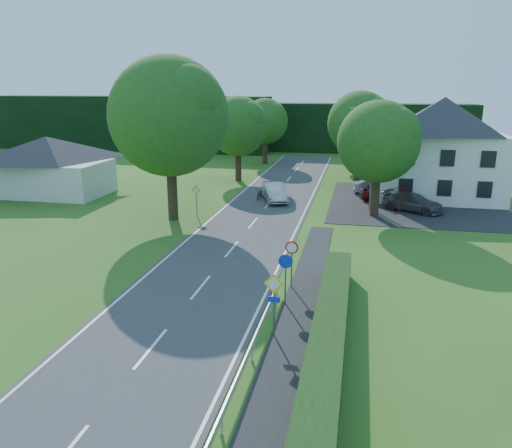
% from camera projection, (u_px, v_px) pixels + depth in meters
% --- Properties ---
extents(road, '(7.00, 80.00, 0.04)m').
position_uv_depth(road, '(240.00, 240.00, 31.84)').
color(road, '#3A3A3D').
rests_on(road, ground).
extents(footpath, '(1.50, 44.00, 0.04)m').
position_uv_depth(footpath, '(259.00, 439.00, 13.89)').
color(footpath, black).
rests_on(footpath, ground).
extents(parking_pad, '(14.00, 16.00, 0.04)m').
position_uv_depth(parking_pad, '(416.00, 203.00, 41.72)').
color(parking_pad, black).
rests_on(parking_pad, ground).
extents(line_edge_left, '(0.12, 80.00, 0.01)m').
position_uv_depth(line_edge_left, '(191.00, 236.00, 32.48)').
color(line_edge_left, white).
rests_on(line_edge_left, road).
extents(line_edge_right, '(0.12, 80.00, 0.01)m').
position_uv_depth(line_edge_right, '(290.00, 242.00, 31.19)').
color(line_edge_right, white).
rests_on(line_edge_right, road).
extents(line_centre, '(0.12, 80.00, 0.01)m').
position_uv_depth(line_centre, '(240.00, 239.00, 31.83)').
color(line_centre, white).
rests_on(line_centre, road).
extents(tree_main, '(9.40, 9.40, 11.64)m').
position_uv_depth(tree_main, '(170.00, 140.00, 35.25)').
color(tree_main, '#1B5218').
rests_on(tree_main, ground).
extents(tree_left_far, '(7.00, 7.00, 8.58)m').
position_uv_depth(tree_left_far, '(238.00, 139.00, 50.55)').
color(tree_left_far, '#1B5218').
rests_on(tree_left_far, ground).
extents(tree_right_far, '(7.40, 7.40, 9.09)m').
position_uv_depth(tree_right_far, '(359.00, 137.00, 49.98)').
color(tree_right_far, '#1B5218').
rests_on(tree_right_far, ground).
extents(tree_left_back, '(6.60, 6.60, 8.07)m').
position_uv_depth(tree_left_back, '(265.00, 131.00, 61.83)').
color(tree_left_back, '#1B5218').
rests_on(tree_left_back, ground).
extents(tree_right_back, '(6.20, 6.20, 7.56)m').
position_uv_depth(tree_right_back, '(351.00, 137.00, 57.93)').
color(tree_right_back, '#1B5218').
rests_on(tree_right_back, ground).
extents(tree_right_mid, '(7.00, 7.00, 8.58)m').
position_uv_depth(tree_right_mid, '(377.00, 159.00, 36.55)').
color(tree_right_mid, '#1B5218').
rests_on(tree_right_mid, ground).
extents(treeline_left, '(44.00, 6.00, 8.00)m').
position_uv_depth(treeline_left, '(126.00, 123.00, 75.93)').
color(treeline_left, black).
rests_on(treeline_left, ground).
extents(treeline_right, '(30.00, 5.00, 7.00)m').
position_uv_depth(treeline_right, '(367.00, 128.00, 72.69)').
color(treeline_right, black).
rests_on(treeline_right, ground).
extents(bungalow_left, '(11.00, 6.50, 5.20)m').
position_uv_depth(bungalow_left, '(48.00, 165.00, 44.51)').
color(bungalow_left, silver).
rests_on(bungalow_left, ground).
extents(house_white, '(10.60, 8.40, 8.60)m').
position_uv_depth(house_white, '(441.00, 147.00, 42.97)').
color(house_white, white).
rests_on(house_white, ground).
extents(streetlight, '(2.03, 0.18, 8.00)m').
position_uv_depth(streetlight, '(371.00, 153.00, 38.48)').
color(streetlight, slate).
rests_on(streetlight, ground).
extents(sign_priority_right, '(0.78, 0.09, 2.59)m').
position_uv_depth(sign_priority_right, '(274.00, 293.00, 19.18)').
color(sign_priority_right, slate).
rests_on(sign_priority_right, ground).
extents(sign_roundabout, '(0.64, 0.08, 2.37)m').
position_uv_depth(sign_roundabout, '(285.00, 269.00, 22.04)').
color(sign_roundabout, slate).
rests_on(sign_roundabout, ground).
extents(sign_speed_limit, '(0.64, 0.11, 2.37)m').
position_uv_depth(sign_speed_limit, '(292.00, 253.00, 23.89)').
color(sign_speed_limit, slate).
rests_on(sign_speed_limit, ground).
extents(sign_priority_left, '(0.78, 0.09, 2.44)m').
position_uv_depth(sign_priority_left, '(196.00, 195.00, 36.97)').
color(sign_priority_left, slate).
rests_on(sign_priority_left, ground).
extents(moving_car, '(3.11, 4.99, 1.55)m').
position_uv_depth(moving_car, '(275.00, 192.00, 42.29)').
color(moving_car, '#BCBDC2').
rests_on(moving_car, road).
extents(motorcycle, '(0.60, 1.69, 0.88)m').
position_uv_depth(motorcycle, '(260.00, 194.00, 43.21)').
color(motorcycle, black).
rests_on(motorcycle, road).
extents(parked_car_red, '(4.09, 1.96, 1.35)m').
position_uv_depth(parked_car_red, '(386.00, 194.00, 42.02)').
color(parked_car_red, maroon).
rests_on(parked_car_red, parking_pad).
extents(parked_car_silver_a, '(4.13, 1.61, 1.34)m').
position_uv_depth(parked_car_silver_a, '(376.00, 186.00, 45.15)').
color(parked_car_silver_a, '#BABABF').
rests_on(parked_car_silver_a, parking_pad).
extents(parked_car_grey, '(5.10, 4.03, 1.38)m').
position_uv_depth(parked_car_grey, '(413.00, 202.00, 38.93)').
color(parked_car_grey, '#4F4F54').
rests_on(parked_car_grey, parking_pad).
extents(parasol, '(2.92, 2.94, 2.00)m').
position_uv_depth(parasol, '(400.00, 199.00, 38.53)').
color(parasol, red).
rests_on(parasol, parking_pad).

